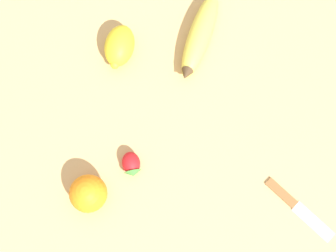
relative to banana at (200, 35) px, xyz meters
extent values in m
plane|color=tan|center=(-0.01, -0.14, -0.02)|extent=(3.00, 3.00, 0.00)
ellipsoid|color=#DBCC4C|center=(0.00, 0.00, 0.00)|extent=(0.11, 0.19, 0.04)
cone|color=#47331E|center=(-0.03, -0.08, 0.01)|extent=(0.03, 0.04, 0.03)
sphere|color=orange|center=(-0.21, -0.30, 0.01)|extent=(0.07, 0.07, 0.07)
ellipsoid|color=red|center=(-0.14, -0.25, 0.00)|extent=(0.04, 0.05, 0.03)
cone|color=#3D8438|center=(-0.13, -0.27, 0.00)|extent=(0.03, 0.01, 0.03)
ellipsoid|color=yellow|center=(-0.16, -0.02, 0.01)|extent=(0.07, 0.09, 0.06)
sphere|color=yellow|center=(-0.17, -0.06, 0.01)|extent=(0.02, 0.02, 0.02)
cube|color=silver|center=(0.19, -0.36, -0.02)|extent=(0.08, 0.08, 0.00)
cube|color=brown|center=(0.14, -0.31, -0.02)|extent=(0.06, 0.06, 0.01)
camera|label=1|loc=(-0.07, -0.39, 0.85)|focal=50.00mm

